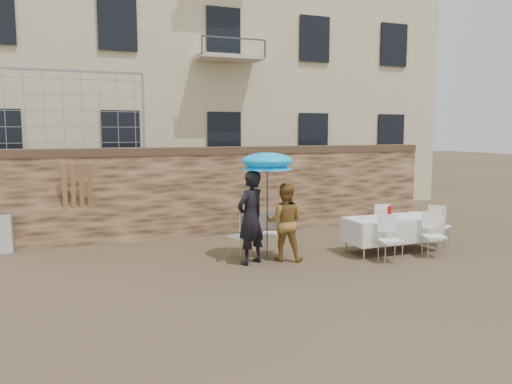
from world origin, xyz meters
name	(u,v)px	position (x,y,z in m)	size (l,w,h in m)	color
ground	(283,292)	(0.00, 0.00, 0.00)	(80.00, 80.00, 0.00)	brown
stone_wall	(201,192)	(0.00, 5.00, 1.10)	(13.00, 0.50, 2.20)	brown
chain_link_fence	(73,111)	(-3.00, 5.00, 3.10)	(3.20, 0.06, 1.80)	gray
man_suit	(251,218)	(0.15, 1.85, 0.94)	(0.68, 0.45, 1.88)	black
woman_dress	(285,222)	(0.90, 1.85, 0.80)	(0.78, 0.60, 1.60)	#C38B3B
umbrella	(267,164)	(0.55, 1.95, 1.99)	(1.09, 1.09, 2.10)	#3F3F44
couple_chair_left	(241,235)	(0.15, 2.40, 0.48)	(0.48, 0.48, 0.96)	white
couple_chair_right	(272,232)	(0.85, 2.40, 0.48)	(0.48, 0.48, 0.96)	white
banquet_table	(392,219)	(3.40, 1.64, 0.73)	(2.10, 0.85, 0.78)	silver
soda_bottle	(389,213)	(3.20, 1.49, 0.91)	(0.09, 0.09, 0.26)	red
table_chair_front_left	(391,239)	(2.80, 0.89, 0.48)	(0.48, 0.48, 0.96)	white
table_chair_front_right	(434,235)	(3.90, 0.89, 0.48)	(0.48, 0.48, 0.96)	white
table_chair_back	(378,223)	(3.60, 2.44, 0.48)	(0.48, 0.48, 0.96)	white
table_chair_side	(439,225)	(4.80, 1.74, 0.48)	(0.48, 0.48, 0.96)	white
chair_stack_right	(3,232)	(-4.55, 4.66, 0.46)	(0.46, 0.40, 0.92)	white
wood_planks	(79,203)	(-2.95, 4.73, 1.00)	(0.70, 0.20, 2.00)	#A37749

